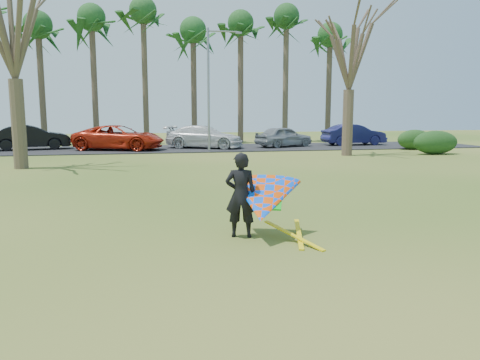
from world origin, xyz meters
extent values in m
plane|color=#235212|center=(0.00, 0.00, 0.00)|extent=(100.00, 100.00, 0.00)
cube|color=black|center=(0.00, 25.00, 0.03)|extent=(46.00, 7.00, 0.06)
cylinder|color=brown|center=(-10.00, 31.00, 4.50)|extent=(0.48, 0.48, 9.00)
ellipsoid|color=#19471B|center=(-10.00, 31.00, 9.30)|extent=(4.84, 4.84, 3.08)
cylinder|color=#48392B|center=(-6.00, 31.00, 4.85)|extent=(0.48, 0.48, 9.70)
ellipsoid|color=#1A491C|center=(-6.00, 31.00, 10.00)|extent=(4.84, 4.84, 3.08)
cylinder|color=#4E402F|center=(-2.00, 31.00, 5.20)|extent=(0.48, 0.48, 10.40)
ellipsoid|color=#18451C|center=(-2.00, 31.00, 10.70)|extent=(4.84, 4.84, 3.08)
cylinder|color=#47382B|center=(2.00, 31.00, 4.50)|extent=(0.48, 0.48, 9.00)
ellipsoid|color=#1A481C|center=(2.00, 31.00, 9.30)|extent=(4.84, 4.84, 3.08)
cylinder|color=#453729|center=(6.00, 31.00, 4.85)|extent=(0.48, 0.48, 9.70)
ellipsoid|color=#194117|center=(6.00, 31.00, 10.00)|extent=(4.84, 4.84, 3.08)
cylinder|color=#4B3C2D|center=(10.00, 31.00, 5.20)|extent=(0.48, 0.48, 10.40)
ellipsoid|color=#19461A|center=(10.00, 31.00, 10.70)|extent=(4.84, 4.84, 3.08)
cylinder|color=#493C2C|center=(14.00, 31.00, 4.50)|extent=(0.48, 0.48, 9.00)
ellipsoid|color=#1B491A|center=(14.00, 31.00, 9.30)|extent=(4.84, 4.84, 3.08)
cylinder|color=#493D2C|center=(-8.00, 15.00, 2.10)|extent=(0.64, 0.64, 4.20)
cylinder|color=#48382B|center=(10.00, 18.00, 1.99)|extent=(0.64, 0.64, 3.99)
cylinder|color=gray|center=(2.00, 22.00, 4.00)|extent=(0.16, 0.16, 8.00)
cylinder|color=gray|center=(3.00, 22.00, 7.80)|extent=(2.00, 0.10, 0.10)
cube|color=gray|center=(4.00, 22.00, 7.75)|extent=(0.40, 0.18, 0.12)
ellipsoid|color=#173914|center=(15.83, 17.65, 0.75)|extent=(2.98, 1.35, 1.49)
ellipsoid|color=#1A3D16|center=(16.56, 21.18, 0.71)|extent=(2.54, 1.20, 1.41)
imported|color=black|center=(-9.89, 25.87, 0.90)|extent=(5.39, 2.86, 1.69)
imported|color=#B5220E|center=(-3.90, 24.37, 0.91)|extent=(6.67, 4.65, 1.69)
imported|color=silver|center=(2.04, 24.77, 0.87)|extent=(6.01, 4.40, 1.62)
imported|color=gray|center=(8.02, 24.81, 0.82)|extent=(4.81, 3.29, 1.52)
imported|color=#1B1C51|center=(13.95, 25.46, 0.87)|extent=(4.98, 1.89, 1.62)
imported|color=black|center=(-0.20, 0.95, 0.93)|extent=(0.77, 0.61, 1.86)
cone|color=#0551FD|center=(0.25, 0.70, 0.85)|extent=(2.13, 2.39, 2.02)
cube|color=#0CBF19|center=(0.37, 0.62, 0.80)|extent=(0.62, 0.60, 0.24)
cube|color=yellow|center=(0.80, 0.35, 0.01)|extent=(0.85, 1.66, 0.28)
cube|color=yellow|center=(1.00, 0.55, 0.01)|extent=(0.56, 1.76, 0.22)
camera|label=1|loc=(-2.22, -8.81, 2.74)|focal=35.00mm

